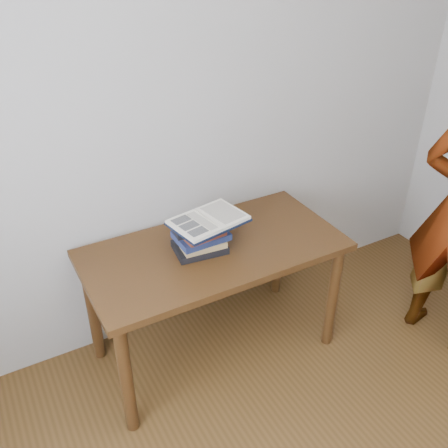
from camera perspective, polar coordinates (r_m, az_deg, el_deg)
desk at (r=2.53m, az=-1.14°, el=-4.51°), size 1.29×0.65×0.69m
book_stack at (r=2.42m, az=-2.77°, el=-1.53°), size 0.27×0.20×0.16m
open_book at (r=2.37m, az=-1.79°, el=0.42°), size 0.39×0.30×0.03m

